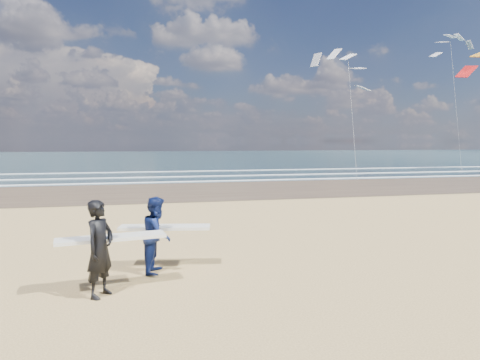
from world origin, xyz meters
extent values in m
cube|color=#4A3727|center=(20.00, 18.00, 0.01)|extent=(220.00, 12.00, 0.01)
cube|color=#1B343D|center=(20.00, 72.00, 0.01)|extent=(220.00, 100.00, 0.02)
cube|color=white|center=(20.00, 22.80, 0.05)|extent=(220.00, 0.50, 0.05)
cube|color=white|center=(20.00, 27.50, 0.05)|extent=(220.00, 0.50, 0.05)
cube|color=white|center=(20.00, 34.00, 0.05)|extent=(220.00, 0.50, 0.05)
imported|color=black|center=(-0.40, -0.66, 0.97)|extent=(0.77, 0.85, 1.95)
cube|color=white|center=(-0.20, -0.31, 1.10)|extent=(2.25, 0.86, 0.07)
imported|color=#0E1A4E|center=(0.77, 0.70, 0.90)|extent=(0.88, 1.02, 1.80)
cube|color=white|center=(0.97, 1.05, 1.00)|extent=(2.26, 0.93, 0.07)
cube|color=slate|center=(17.42, 21.87, 0.05)|extent=(0.12, 0.12, 0.10)
cube|color=slate|center=(34.84, 30.74, 0.05)|extent=(0.12, 0.12, 0.10)
camera|label=1|loc=(0.43, -9.41, 3.10)|focal=32.00mm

